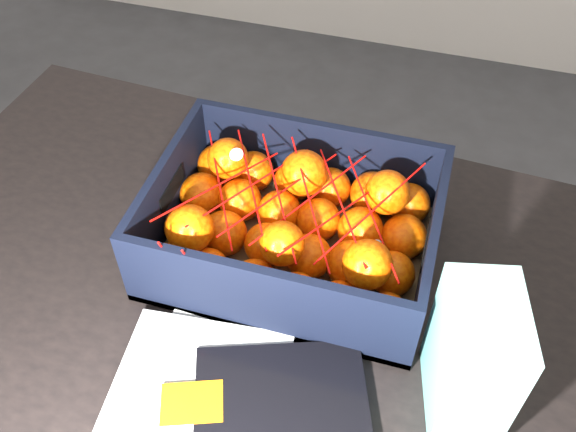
# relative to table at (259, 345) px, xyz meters

# --- Properties ---
(ground) EXTENTS (3.50, 3.50, 0.00)m
(ground) POSITION_rel_table_xyz_m (-0.22, 0.13, -0.65)
(ground) COLOR #333436
(ground) RESTS_ON ground
(table) EXTENTS (1.25, 0.87, 0.75)m
(table) POSITION_rel_table_xyz_m (0.00, 0.00, 0.00)
(table) COLOR black
(table) RESTS_ON ground
(magazine_stack) EXTENTS (0.39, 0.33, 0.02)m
(magazine_stack) POSITION_rel_table_xyz_m (0.02, -0.18, 0.11)
(magazine_stack) COLOR silver
(magazine_stack) RESTS_ON table
(produce_crate) EXTENTS (0.39, 0.30, 0.13)m
(produce_crate) POSITION_rel_table_xyz_m (0.02, 0.11, 0.14)
(produce_crate) COLOR brown
(produce_crate) RESTS_ON table
(clementine_heap) EXTENTS (0.37, 0.28, 0.12)m
(clementine_heap) POSITION_rel_table_xyz_m (0.02, 0.11, 0.15)
(clementine_heap) COLOR #EE5005
(clementine_heap) RESTS_ON produce_crate
(mesh_net) EXTENTS (0.32, 0.26, 0.09)m
(mesh_net) POSITION_rel_table_xyz_m (0.01, 0.10, 0.21)
(mesh_net) COLOR red
(mesh_net) RESTS_ON clementine_heap
(retail_carton) EXTENTS (0.11, 0.14, 0.19)m
(retail_carton) POSITION_rel_table_xyz_m (0.28, -0.06, 0.19)
(retail_carton) COLOR white
(retail_carton) RESTS_ON table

